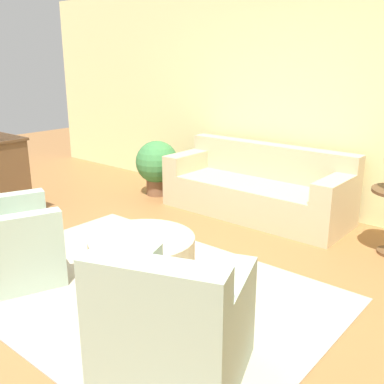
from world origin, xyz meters
TOP-DOWN VIEW (x-y plane):
  - ground_plane at (0.00, 0.00)m, footprint 16.00×16.00m
  - wall_back at (0.00, 2.83)m, footprint 9.54×0.12m
  - rug at (0.00, 0.00)m, footprint 3.16×2.18m
  - couch at (-0.25, 2.27)m, footprint 2.28×0.85m
  - armchair_left at (-0.99, -0.63)m, footprint 1.01×1.02m
  - armchair_right at (0.99, -0.63)m, footprint 1.01×1.02m
  - ottoman_table at (0.03, 0.06)m, footprint 0.87×0.87m
  - potted_plant_floor at (-1.75, 2.06)m, footprint 0.59×0.59m

SIDE VIEW (x-z plane):
  - ground_plane at x=0.00m, z-range 0.00..0.00m
  - rug at x=0.00m, z-range 0.00..0.01m
  - ottoman_table at x=0.03m, z-range 0.07..0.51m
  - couch at x=-0.25m, z-range -0.11..0.72m
  - armchair_left at x=-0.99m, z-range -0.10..0.78m
  - armchair_right at x=0.99m, z-range -0.10..0.78m
  - potted_plant_floor at x=-1.75m, z-range 0.05..0.82m
  - wall_back at x=0.00m, z-range 0.00..2.80m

